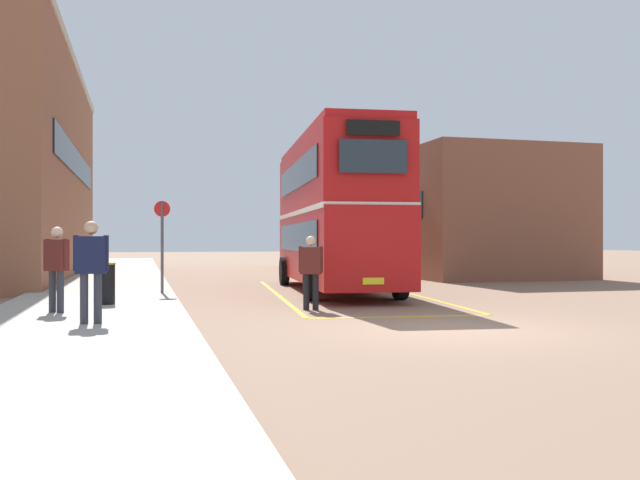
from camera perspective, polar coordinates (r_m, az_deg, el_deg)
ground_plane at (r=26.11m, az=-2.94°, el=-3.53°), size 135.60×135.60×0.00m
sidewalk_left at (r=27.96m, az=-17.15°, el=-3.15°), size 4.00×57.60×0.14m
brick_building_left at (r=31.43m, az=-25.09°, el=5.57°), size 5.79×21.25×9.31m
depot_building_right at (r=33.91m, az=10.24°, el=1.91°), size 7.06×15.03×5.48m
double_decker_bus at (r=21.13m, az=1.20°, el=2.45°), size 3.44×10.44×4.75m
single_deck_bus at (r=37.47m, az=-0.51°, el=0.05°), size 3.37×9.88×3.02m
pedestrian_boarding at (r=15.45m, az=-0.78°, el=-2.31°), size 0.53×0.40×1.70m
pedestrian_waiting_near at (r=14.62m, az=-21.37°, el=-1.79°), size 0.51×0.49×1.73m
pedestrian_waiting_far at (r=12.47m, az=-18.78°, el=-1.89°), size 0.60×0.27×1.80m
litter_bin at (r=16.17m, az=-17.63°, el=-3.51°), size 0.43×0.43×0.95m
bus_stop_sign at (r=19.22m, az=-13.19°, el=0.22°), size 0.44×0.08×2.55m
bay_marking_yellow at (r=19.34m, az=2.52°, el=-4.76°), size 5.29×12.64×0.01m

